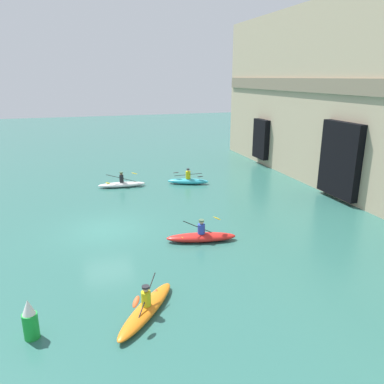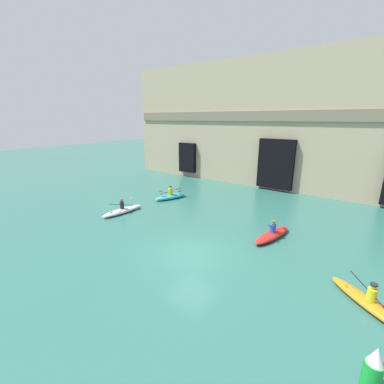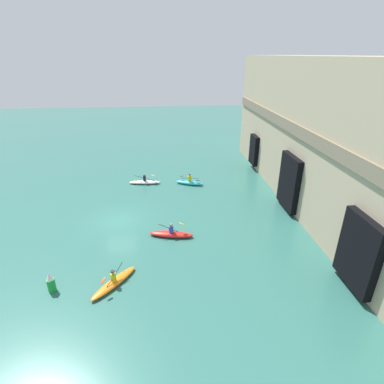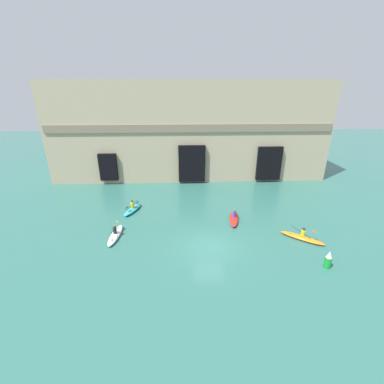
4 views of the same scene
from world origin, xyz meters
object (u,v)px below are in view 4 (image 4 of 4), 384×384
(kayak_orange, at_px, (302,237))
(marker_buoy, at_px, (328,260))
(kayak_red, at_px, (234,218))
(kayak_white, at_px, (115,235))
(kayak_cyan, at_px, (133,209))

(kayak_orange, height_order, marker_buoy, marker_buoy)
(kayak_red, height_order, kayak_white, kayak_red)
(kayak_red, xyz_separation_m, kayak_orange, (4.94, -3.61, -0.03))
(kayak_orange, bearing_deg, kayak_white, -145.63)
(kayak_cyan, xyz_separation_m, kayak_orange, (14.78, -5.91, -0.04))
(kayak_cyan, bearing_deg, marker_buoy, -100.86)
(kayak_red, bearing_deg, marker_buoy, -132.81)
(kayak_cyan, bearing_deg, kayak_orange, -90.31)
(kayak_cyan, xyz_separation_m, marker_buoy, (14.92, -9.45, 0.36))
(kayak_red, distance_m, kayak_white, 10.77)
(kayak_red, relative_size, kayak_orange, 1.09)
(kayak_white, height_order, kayak_orange, kayak_white)
(kayak_white, distance_m, marker_buoy, 16.27)
(marker_buoy, bearing_deg, kayak_white, 163.29)
(kayak_red, distance_m, kayak_orange, 6.12)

